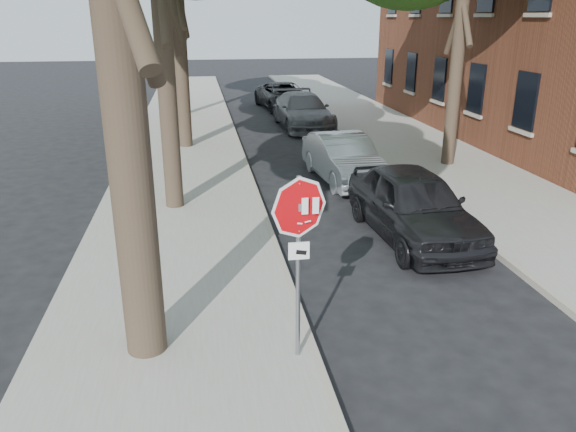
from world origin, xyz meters
name	(u,v)px	position (x,y,z in m)	size (l,w,h in m)	color
ground	(346,357)	(0.00, 0.00, 0.00)	(120.00, 120.00, 0.00)	black
sidewalk_left	(183,160)	(-2.50, 12.00, 0.06)	(4.00, 55.00, 0.12)	gray
sidewalk_right	(423,151)	(6.00, 12.00, 0.06)	(4.00, 55.00, 0.12)	gray
curb_left	(244,158)	(-0.45, 12.00, 0.07)	(0.12, 55.00, 0.13)	#9E9384
curb_right	(368,153)	(3.95, 12.00, 0.07)	(0.12, 55.00, 0.13)	#9E9384
stop_sign	(299,234)	(-0.70, -0.03, 1.95)	(0.76, 0.34, 2.61)	gray
car_a	(413,204)	(2.60, 4.27, 0.77)	(1.82, 4.51, 1.54)	black
car_b	(344,159)	(2.24, 8.90, 0.68)	(1.45, 4.15, 1.37)	#AEB2B6
car_c	(303,111)	(2.60, 17.42, 0.74)	(2.07, 5.09, 1.48)	#525358
car_d	(284,96)	(2.60, 22.72, 0.68)	(2.26, 4.91, 1.36)	black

